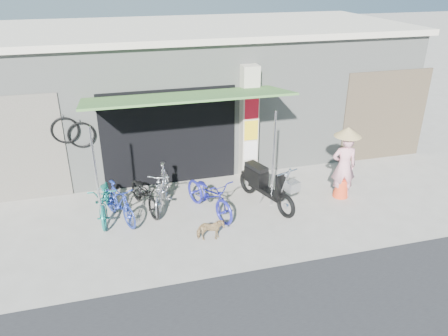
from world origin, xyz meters
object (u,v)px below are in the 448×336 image
object	(u,v)px
bike_silver	(162,187)
moped	(265,184)
street_dog	(210,230)
bike_navy	(209,195)
bike_black	(145,194)
bike_teal	(105,199)
nun	(344,163)
bike_blue	(119,202)

from	to	relation	value
bike_silver	moped	size ratio (longest dim) A/B	0.88
street_dog	bike_navy	bearing A→B (deg)	-6.49
street_dog	moped	distance (m)	1.99
bike_silver	bike_black	bearing A→B (deg)	-157.14
bike_silver	bike_navy	distance (m)	1.16
moped	bike_teal	bearing A→B (deg)	154.78
bike_black	nun	world-z (taller)	nun
bike_navy	street_dog	xyz separation A→B (m)	(-0.23, -1.07, -0.22)
moped	bike_black	bearing A→B (deg)	151.03
bike_blue	nun	distance (m)	5.35
bike_teal	bike_navy	size ratio (longest dim) A/B	0.96
bike_silver	bike_blue	bearing A→B (deg)	-142.68
moped	nun	world-z (taller)	nun
moped	street_dog	bearing A→B (deg)	-163.58
bike_blue	moped	size ratio (longest dim) A/B	0.77
bike_blue	bike_black	world-z (taller)	bike_blue
bike_blue	nun	world-z (taller)	nun
bike_blue	nun	size ratio (longest dim) A/B	0.82
bike_navy	bike_black	bearing A→B (deg)	137.43
bike_blue	moped	world-z (taller)	moped
bike_teal	moped	world-z (taller)	moped
bike_blue	bike_navy	world-z (taller)	bike_navy
bike_navy	street_dog	size ratio (longest dim) A/B	3.09
bike_navy	moped	size ratio (longest dim) A/B	0.91
bike_teal	nun	bearing A→B (deg)	-1.04
street_dog	moped	size ratio (longest dim) A/B	0.30
bike_navy	bike_blue	bearing A→B (deg)	152.46
bike_blue	bike_black	xyz separation A→B (m)	(0.60, 0.33, -0.03)
bike_black	bike_silver	world-z (taller)	bike_silver
bike_teal	street_dog	xyz separation A→B (m)	(2.07, -1.53, -0.20)
bike_black	nun	bearing A→B (deg)	-24.57
bike_blue	nun	xyz separation A→B (m)	(5.32, -0.29, 0.45)
bike_black	bike_teal	bearing A→B (deg)	168.91
bike_teal	bike_navy	xyz separation A→B (m)	(2.30, -0.45, 0.02)
bike_navy	bike_teal	bearing A→B (deg)	147.54
bike_black	moped	bearing A→B (deg)	-26.70
bike_navy	nun	world-z (taller)	nun
bike_blue	moped	bearing A→B (deg)	-26.01
bike_silver	nun	world-z (taller)	nun
bike_teal	nun	xyz separation A→B (m)	(5.62, -0.52, 0.45)
bike_black	moped	xyz separation A→B (m)	(2.78, -0.47, 0.11)
bike_teal	street_dog	bearing A→B (deg)	-32.23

